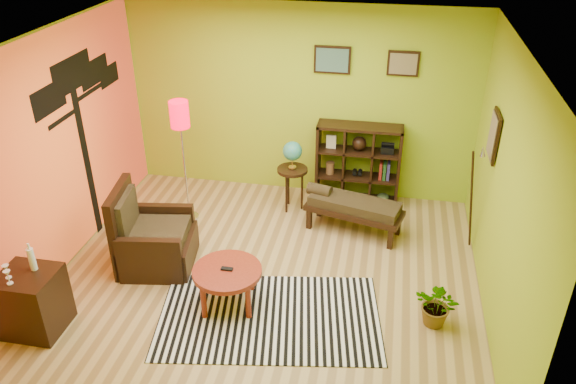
% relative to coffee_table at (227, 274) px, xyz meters
% --- Properties ---
extents(ground, '(5.00, 5.00, 0.00)m').
position_rel_coffee_table_xyz_m(ground, '(0.31, 0.57, -0.40)').
color(ground, tan).
rests_on(ground, ground).
extents(room_shell, '(5.04, 4.54, 2.82)m').
position_rel_coffee_table_xyz_m(room_shell, '(0.22, 0.59, 1.40)').
color(room_shell, '#95B31E').
rests_on(room_shell, ground).
extents(zebra_rug, '(2.60, 1.79, 0.01)m').
position_rel_coffee_table_xyz_m(zebra_rug, '(0.50, -0.14, -0.40)').
color(zebra_rug, white).
rests_on(zebra_rug, ground).
extents(coffee_table, '(0.76, 0.76, 0.49)m').
position_rel_coffee_table_xyz_m(coffee_table, '(0.00, 0.00, 0.00)').
color(coffee_table, maroon).
rests_on(coffee_table, ground).
extents(armchair, '(0.99, 0.99, 1.05)m').
position_rel_coffee_table_xyz_m(armchair, '(-1.13, 0.56, -0.09)').
color(armchair, black).
rests_on(armchair, ground).
extents(side_cabinet, '(0.60, 0.54, 1.02)m').
position_rel_coffee_table_xyz_m(side_cabinet, '(-1.89, -0.76, -0.05)').
color(side_cabinet, black).
rests_on(side_cabinet, ground).
extents(floor_lamp, '(0.26, 0.26, 1.73)m').
position_rel_coffee_table_xyz_m(floor_lamp, '(-1.06, 1.67, 1.00)').
color(floor_lamp, silver).
rests_on(floor_lamp, ground).
extents(globe_table, '(0.43, 0.43, 1.05)m').
position_rel_coffee_table_xyz_m(globe_table, '(0.32, 2.20, 0.39)').
color(globe_table, black).
rests_on(globe_table, ground).
extents(cube_shelf, '(1.20, 0.35, 1.20)m').
position_rel_coffee_table_xyz_m(cube_shelf, '(1.22, 2.60, 0.20)').
color(cube_shelf, black).
rests_on(cube_shelf, ground).
extents(bench, '(1.36, 0.77, 0.60)m').
position_rel_coffee_table_xyz_m(bench, '(1.21, 1.77, -0.02)').
color(bench, black).
rests_on(bench, ground).
extents(potted_plant, '(0.61, 0.64, 0.40)m').
position_rel_coffee_table_xyz_m(potted_plant, '(2.28, 0.09, -0.21)').
color(potted_plant, '#26661E').
rests_on(potted_plant, ground).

